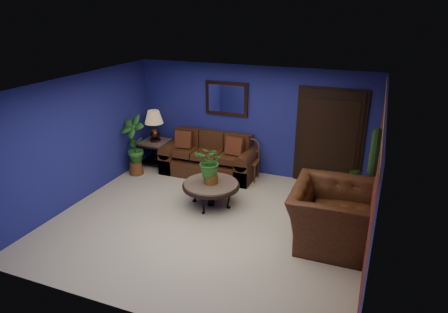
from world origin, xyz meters
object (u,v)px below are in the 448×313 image
at_px(sofa, 210,160).
at_px(side_chair, 250,157).
at_px(coffee_table, 211,186).
at_px(armchair, 331,215).
at_px(table_lamp, 154,122).
at_px(end_table, 156,147).

distance_m(sofa, side_chair, 0.99).
relative_size(sofa, coffee_table, 1.94).
xyz_separation_m(sofa, armchair, (3.01, -1.92, 0.16)).
relative_size(sofa, table_lamp, 2.97).
bearing_deg(side_chair, end_table, 178.47).
height_order(coffee_table, table_lamp, table_lamp).
relative_size(coffee_table, side_chair, 1.21).
distance_m(end_table, table_lamp, 0.62).
bearing_deg(side_chair, table_lamp, 178.47).
bearing_deg(armchair, table_lamp, 66.64).
height_order(sofa, end_table, sofa).
relative_size(end_table, table_lamp, 0.93).
xyz_separation_m(coffee_table, armchair, (2.35, -0.43, 0.06)).
bearing_deg(end_table, sofa, 1.27).
distance_m(table_lamp, side_chair, 2.48).
bearing_deg(coffee_table, end_table, 145.28).
bearing_deg(coffee_table, table_lamp, 145.28).
distance_m(side_chair, armchair, 2.83).
xyz_separation_m(table_lamp, side_chair, (2.41, 0.07, -0.57)).
bearing_deg(sofa, table_lamp, -178.73).
bearing_deg(side_chair, coffee_table, -104.69).
distance_m(coffee_table, table_lamp, 2.64).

